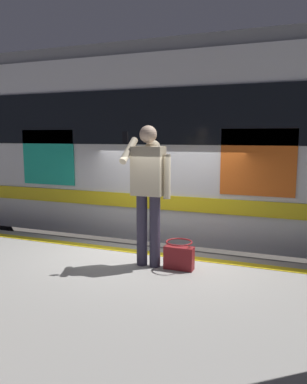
% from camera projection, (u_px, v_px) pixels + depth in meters
% --- Properties ---
extents(ground_plane, '(24.35, 24.35, 0.00)m').
position_uv_depth(ground_plane, '(154.00, 313.00, 5.88)').
color(ground_plane, '#4C4742').
extents(platform, '(15.37, 4.83, 1.07)m').
position_uv_depth(platform, '(63.00, 371.00, 3.57)').
color(platform, gray).
rests_on(platform, ground).
extents(safety_line, '(15.06, 0.16, 0.01)m').
position_uv_depth(safety_line, '(146.00, 253.00, 5.44)').
color(safety_line, yellow).
rests_on(safety_line, platform).
extents(track_rail_near, '(19.98, 0.08, 0.16)m').
position_uv_depth(track_rail_near, '(180.00, 277.00, 7.16)').
color(track_rail_near, slate).
rests_on(track_rail_near, ground).
extents(track_rail_far, '(19.98, 0.08, 0.16)m').
position_uv_depth(track_rail_far, '(199.00, 255.00, 8.48)').
color(track_rail_far, slate).
rests_on(track_rail_far, ground).
extents(train_carriage, '(10.73, 2.96, 4.15)m').
position_uv_depth(train_carriage, '(170.00, 143.00, 7.60)').
color(train_carriage, silver).
rests_on(train_carriage, ground).
extents(passenger, '(0.57, 0.55, 1.81)m').
position_uv_depth(passenger, '(149.00, 184.00, 4.77)').
color(passenger, '#383347').
rests_on(passenger, platform).
extents(handbag, '(0.38, 0.34, 0.37)m').
position_uv_depth(handbag, '(179.00, 256.00, 4.77)').
color(handbag, maroon).
rests_on(handbag, platform).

